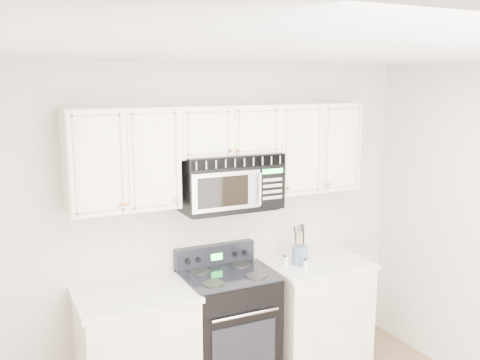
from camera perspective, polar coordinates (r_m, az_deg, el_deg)
room at (r=3.06m, az=10.90°, el=-11.87°), size 3.51×3.51×2.61m
base_cabinet_left at (r=4.31m, az=-10.97°, el=-17.77°), size 0.86×0.65×0.92m
base_cabinet_right at (r=4.90m, az=7.97°, el=-14.01°), size 0.86×0.65×0.92m
range at (r=4.52m, az=-1.34°, el=-15.33°), size 0.70×0.64×1.10m
upper_cabinets at (r=4.23m, az=-1.68°, el=3.45°), size 2.44×0.37×0.75m
microwave at (r=4.25m, az=-1.19°, el=-0.10°), size 0.80×0.45×0.44m
utensil_crock at (r=4.59m, az=6.40°, el=-7.84°), size 0.13×0.13×0.35m
shaker_salt at (r=4.53m, az=4.89°, el=-8.57°), size 0.05×0.05×0.11m
shaker_pepper at (r=4.47m, az=7.02°, el=-8.89°), size 0.04×0.04×0.11m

